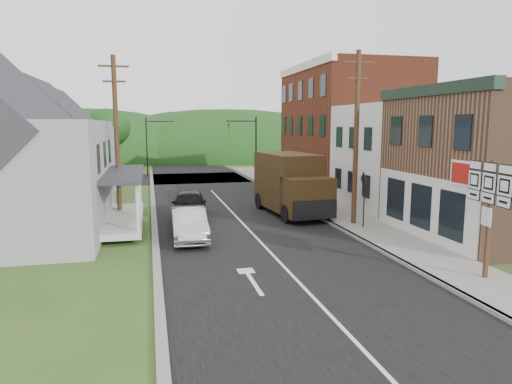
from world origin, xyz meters
TOP-DOWN VIEW (x-y plane):
  - ground at (0.00, 0.00)m, footprint 120.00×120.00m
  - road at (0.00, 10.00)m, footprint 9.00×90.00m
  - cross_road at (0.00, 27.00)m, footprint 60.00×9.00m
  - sidewalk_right at (5.90, 8.00)m, footprint 2.80×55.00m
  - curb_right at (4.55, 8.00)m, footprint 0.20×55.00m
  - curb_left at (-4.65, 8.00)m, footprint 0.30×55.00m
  - storefront_tan at (11.30, 0.00)m, footprint 8.00×8.00m
  - storefront_white at (11.30, 7.50)m, footprint 8.00×7.00m
  - storefront_red at (11.30, 17.00)m, footprint 8.00×12.00m
  - house_blue at (-11.00, 17.00)m, footprint 7.14×8.16m
  - house_cream at (-11.50, 26.00)m, footprint 7.14×8.16m
  - utility_pole_right at (5.60, 3.50)m, footprint 1.60×0.26m
  - utility_pole_left at (-6.50, 8.00)m, footprint 1.60×0.26m
  - traffic_signal_right at (4.30, 23.50)m, footprint 2.87×0.20m
  - traffic_signal_left at (-4.30, 30.50)m, footprint 2.87×0.20m
  - tree_left_d at (-9.00, 32.00)m, footprint 4.80×4.80m
  - forested_ridge at (0.00, 55.00)m, footprint 90.00×30.00m
  - silver_sedan at (-3.10, 2.48)m, footprint 1.62×4.43m
  - dark_sedan at (-2.68, 7.35)m, footprint 2.36×4.89m
  - delivery_van at (3.32, 7.23)m, footprint 3.17×6.63m
  - route_sign_cluster at (6.17, -5.49)m, footprint 0.33×2.28m
  - warning_sign at (5.65, 2.54)m, footprint 0.16×0.78m

SIDE VIEW (x-z plane):
  - ground at x=0.00m, z-range 0.00..0.00m
  - road at x=0.00m, z-range -0.01..0.01m
  - cross_road at x=0.00m, z-range -0.01..0.01m
  - forested_ridge at x=0.00m, z-range -8.00..8.00m
  - curb_left at x=-4.65m, z-range 0.00..0.12m
  - sidewalk_right at x=5.90m, z-range 0.00..0.15m
  - curb_right at x=4.55m, z-range 0.00..0.15m
  - silver_sedan at x=-3.10m, z-range 0.00..1.45m
  - dark_sedan at x=-2.68m, z-range 0.00..1.61m
  - delivery_van at x=3.32m, z-range 0.02..3.61m
  - warning_sign at x=5.65m, z-range 0.54..3.39m
  - route_sign_cluster at x=6.17m, z-range 0.74..4.74m
  - storefront_white at x=11.30m, z-range 0.00..6.50m
  - storefront_tan at x=11.30m, z-range 0.00..7.00m
  - house_blue at x=-11.00m, z-range 0.05..7.33m
  - house_cream at x=-11.50m, z-range 0.05..7.33m
  - traffic_signal_right at x=4.30m, z-range 0.76..6.76m
  - traffic_signal_left at x=-4.30m, z-range 0.76..6.76m
  - utility_pole_right at x=5.60m, z-range 0.16..9.16m
  - utility_pole_left at x=-6.50m, z-range 0.16..9.16m
  - tree_left_d at x=-9.00m, z-range 1.41..8.35m
  - storefront_red at x=11.30m, z-range 0.00..10.00m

